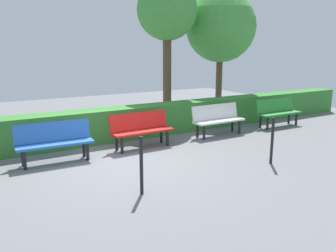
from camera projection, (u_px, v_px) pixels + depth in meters
ground_plane at (115, 161)px, 7.49m from camera, size 21.10×21.10×0.00m
bench_green at (277, 111)px, 10.77m from camera, size 1.57×0.50×0.86m
bench_white at (217, 118)px, 9.65m from camera, size 1.57×0.47×0.86m
bench_red at (141, 128)px, 8.42m from camera, size 1.57×0.51×0.86m
bench_blue at (54, 140)px, 7.31m from camera, size 1.60×0.53×0.86m
hedge_row at (127, 123)px, 9.32m from camera, size 17.10×0.65×0.86m
tree_near at (221, 27)px, 12.50m from camera, size 2.55×2.55×4.45m
tree_mid at (167, 12)px, 11.18m from camera, size 1.98×1.98×4.63m
railing_post_mid at (272, 141)px, 7.21m from camera, size 0.06×0.06×1.00m
railing_post_far at (141, 166)px, 5.67m from camera, size 0.06×0.06×1.00m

